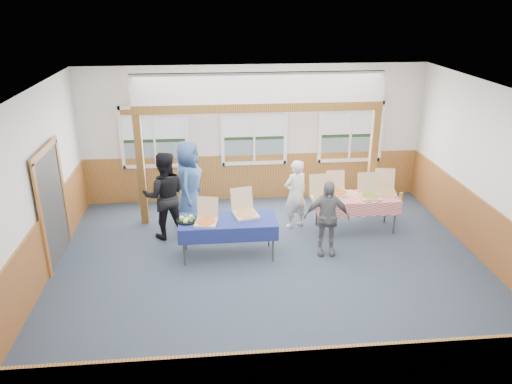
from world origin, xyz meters
TOP-DOWN VIEW (x-y plane):
  - floor at (0.00, 0.00)m, footprint 8.00×8.00m
  - ceiling at (0.00, 0.00)m, footprint 8.00×8.00m
  - wall_back at (0.00, 3.50)m, footprint 8.00×0.00m
  - wall_front at (0.00, -3.50)m, footprint 8.00×0.00m
  - wall_left at (-4.00, 0.00)m, footprint 0.00×8.00m
  - wall_right at (4.00, 0.00)m, footprint 0.00×8.00m
  - wainscot_back at (0.00, 3.48)m, footprint 7.98×0.05m
  - wainscot_left at (-3.98, 0.00)m, footprint 0.05×6.98m
  - wainscot_right at (3.98, 0.00)m, footprint 0.05×6.98m
  - cased_opening at (-3.96, 0.90)m, footprint 0.06×1.30m
  - window_left at (-2.30, 3.46)m, footprint 1.56×0.10m
  - window_mid at (0.00, 3.46)m, footprint 1.56×0.10m
  - window_right at (2.30, 3.46)m, footprint 1.56×0.10m
  - post_left at (-2.50, 2.30)m, footprint 0.15×0.15m
  - post_right at (2.50, 2.30)m, footprint 0.15×0.15m
  - cross_beam at (0.00, 2.30)m, footprint 5.15×0.18m
  - table_left at (-0.76, 0.65)m, footprint 1.98×1.55m
  - table_right at (1.95, 1.52)m, footprint 1.85×1.31m
  - pizza_box_a at (-1.15, 0.54)m, footprint 0.46×0.53m
  - pizza_box_b at (-0.42, 0.81)m, footprint 0.54×0.61m
  - pizza_box_c at (1.20, 1.42)m, footprint 0.46×0.55m
  - pizza_box_d at (1.60, 1.71)m, footprint 0.42×0.50m
  - pizza_box_e at (2.20, 1.44)m, footprint 0.42×0.51m
  - pizza_box_f at (2.61, 1.66)m, footprint 0.50×0.58m
  - veggie_tray at (-1.51, 0.65)m, footprint 0.40×0.40m
  - drink_glass at (2.80, 1.27)m, footprint 0.07×0.07m
  - woman_white at (0.71, 1.79)m, footprint 0.64×0.55m
  - woman_black at (-1.97, 1.58)m, footprint 0.93×0.75m
  - man_blue at (-1.51, 2.15)m, footprint 0.75×1.00m
  - person_grey at (1.10, 0.57)m, footprint 0.90×0.44m

SIDE VIEW (x-z plane):
  - floor at x=0.00m, z-range 0.00..0.00m
  - wainscot_back at x=0.00m, z-range 0.00..1.10m
  - wainscot_left at x=-3.98m, z-range 0.00..1.10m
  - wainscot_right at x=3.98m, z-range 0.00..1.10m
  - table_right at x=1.95m, z-range 0.32..1.07m
  - table_left at x=-0.76m, z-range 0.32..1.08m
  - person_grey at x=1.10m, z-range 0.00..1.49m
  - woman_white at x=0.71m, z-range 0.00..1.50m
  - veggie_tray at x=-1.51m, z-range 0.74..0.83m
  - pizza_box_a at x=-1.15m, z-range 0.61..1.03m
  - pizza_box_d at x=1.60m, z-range 0.61..1.04m
  - pizza_box_f at x=2.61m, z-range 0.60..1.05m
  - pizza_box_e at x=2.20m, z-range 0.60..1.05m
  - pizza_box_c at x=1.20m, z-range 0.59..1.06m
  - pizza_box_b at x=-0.42m, z-range 0.59..1.06m
  - drink_glass at x=2.80m, z-range 0.76..0.91m
  - woman_black at x=-1.97m, z-range 0.00..1.81m
  - man_blue at x=-1.51m, z-range 0.00..1.86m
  - cased_opening at x=-3.96m, z-range 0.00..2.10m
  - post_left at x=-2.50m, z-range 0.00..2.40m
  - post_right at x=2.50m, z-range 0.00..2.40m
  - wall_back at x=0.00m, z-range -2.40..5.60m
  - wall_front at x=0.00m, z-range -2.40..5.60m
  - wall_left at x=-4.00m, z-range -2.40..5.60m
  - wall_right at x=4.00m, z-range -2.40..5.60m
  - window_left at x=-2.30m, z-range 0.95..2.41m
  - window_mid at x=0.00m, z-range 0.95..2.41m
  - window_right at x=2.30m, z-range 0.95..2.41m
  - cross_beam at x=0.00m, z-range 2.40..2.58m
  - ceiling at x=0.00m, z-range 3.20..3.20m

